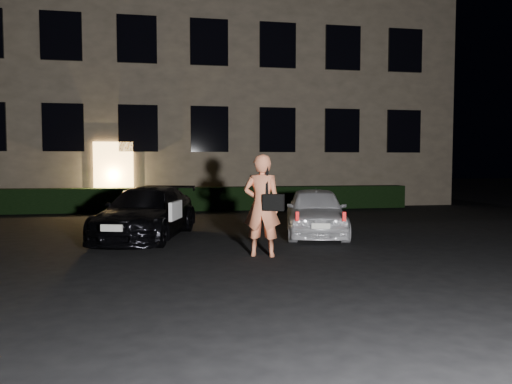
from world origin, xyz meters
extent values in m
plane|color=black|center=(0.00, 0.00, 0.00)|extent=(80.00, 80.00, 0.00)
cube|color=brown|center=(0.00, 15.00, 6.00)|extent=(20.00, 8.00, 12.00)
cube|color=#FFBA5F|center=(-3.50, 10.94, 1.25)|extent=(1.40, 0.10, 2.50)
cube|color=black|center=(-5.20, 10.94, 3.00)|extent=(1.40, 0.10, 1.70)
cube|color=black|center=(-2.60, 10.94, 3.00)|extent=(1.40, 0.10, 1.70)
cube|color=black|center=(0.00, 10.94, 3.00)|extent=(1.40, 0.10, 1.70)
cube|color=black|center=(2.60, 10.94, 3.00)|extent=(1.40, 0.10, 1.70)
cube|color=black|center=(5.20, 10.94, 3.00)|extent=(1.40, 0.10, 1.70)
cube|color=black|center=(7.80, 10.94, 3.00)|extent=(1.40, 0.10, 1.70)
cube|color=black|center=(-5.20, 10.94, 6.20)|extent=(1.40, 0.10, 1.70)
cube|color=black|center=(-2.60, 10.94, 6.20)|extent=(1.40, 0.10, 1.70)
cube|color=black|center=(0.00, 10.94, 6.20)|extent=(1.40, 0.10, 1.70)
cube|color=black|center=(2.60, 10.94, 6.20)|extent=(1.40, 0.10, 1.70)
cube|color=black|center=(5.20, 10.94, 6.20)|extent=(1.40, 0.10, 1.70)
cube|color=black|center=(7.80, 10.94, 6.20)|extent=(1.40, 0.10, 1.70)
cube|color=black|center=(0.00, 10.50, 0.42)|extent=(15.00, 0.70, 0.85)
imported|color=black|center=(-2.08, 4.04, 0.59)|extent=(2.72, 4.37, 1.18)
cube|color=white|center=(-1.43, 3.08, 0.73)|extent=(0.31, 0.83, 0.39)
cube|color=silver|center=(-2.67, 2.02, 0.52)|extent=(0.42, 0.16, 0.13)
imported|color=silver|center=(1.92, 3.76, 0.59)|extent=(2.14, 3.67, 1.17)
cube|color=red|center=(1.07, 2.27, 0.64)|extent=(0.08, 0.06, 0.20)
cube|color=red|center=(2.02, 2.04, 0.64)|extent=(0.08, 0.06, 0.20)
cube|color=silver|center=(1.54, 2.11, 0.44)|extent=(0.39, 0.12, 0.12)
imported|color=#FD8A5D|center=(0.14, 1.37, 0.96)|extent=(0.82, 0.67, 1.93)
cube|color=black|center=(0.32, 1.16, 1.03)|extent=(0.43, 0.30, 0.31)
cube|color=black|center=(0.21, 1.25, 1.47)|extent=(0.06, 0.08, 0.60)
camera|label=1|loc=(-1.63, -7.80, 1.78)|focal=35.00mm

